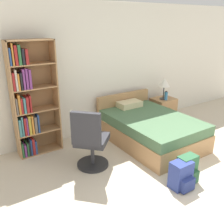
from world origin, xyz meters
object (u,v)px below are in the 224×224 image
Objects in this scene: water_bottle at (166,96)px; backpack_green at (187,170)px; bed at (149,128)px; bookshelf at (29,101)px; office_chair at (90,142)px; table_lamp at (164,83)px; backpack_blue at (181,176)px; nightstand at (163,109)px.

water_bottle reaches higher than backpack_green.
bed is 1.39m from backpack_green.
bookshelf reaches higher than office_chair.
bookshelf is 3.00m from table_lamp.
bed is 1.86× the size of office_chair.
table_lamp is at bearing 20.38° from office_chair.
backpack_blue is at bearing -163.71° from backpack_green.
bed is 1.23m from nightstand.
nightstand is (1.03, 0.67, -0.01)m from bed.
nightstand is at bearing -1.80° from bookshelf.
backpack_blue is at bearing -129.11° from water_bottle.
water_bottle is (0.99, 0.57, 0.36)m from bed.
backpack_blue is (1.42, -2.14, -0.77)m from bookshelf.
bookshelf is at bearing 127.53° from backpack_green.
table_lamp is 2.35× the size of water_bottle.
nightstand is 0.64m from table_lamp.
nightstand is at bearing 20.54° from office_chair.
table_lamp reaches higher than backpack_blue.
bed is at bearing 72.84° from backpack_green.
table_lamp reaches higher than nightstand.
office_chair and table_lamp have the same top height.
water_bottle is (3.00, -0.20, -0.33)m from bookshelf.
office_chair reaches higher than backpack_green.
table_lamp is at bearing 90.56° from water_bottle.
bookshelf reaches higher than bed.
backpack_blue is (0.83, -1.13, -0.28)m from office_chair.
bookshelf is 4.76× the size of backpack_green.
office_chair is (0.59, -1.01, -0.49)m from bookshelf.
nightstand is 1.30× the size of backpack_green.
bed reaches higher than nightstand.
bed is at bearing -146.68° from table_lamp.
bookshelf is 1.27m from office_chair.
backpack_green is at bearing -52.47° from bookshelf.
table_lamp is (-0.04, -0.02, 0.64)m from nightstand.
office_chair is at bearing -170.20° from bed.
office_chair is 1.43m from backpack_blue.
bookshelf is 3.12m from nightstand.
office_chair reaches higher than water_bottle.
table_lamp is (0.99, 0.65, 0.64)m from bed.
bookshelf reaches higher than water_bottle.
backpack_blue is (-1.62, -2.05, -0.08)m from nightstand.
table_lamp is at bearing -2.28° from bookshelf.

